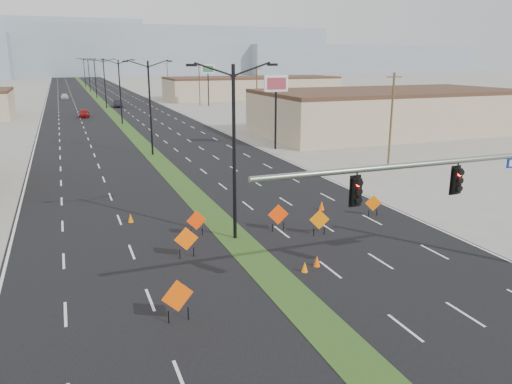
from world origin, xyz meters
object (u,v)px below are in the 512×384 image
object	(u,v)px
streetlight_0	(234,148)
car_left	(84,113)
pole_sign_east_near	(276,90)
cone_3	(131,218)
construction_sign_0	(178,297)
streetlight_6	(84,71)
streetlight_5	(89,74)
car_far	(65,97)
pole_sign_east_far	(208,72)
car_mid	(118,103)
cone_2	(322,206)
streetlight_4	(95,77)
construction_sign_2	(196,221)
construction_sign_3	(278,215)
streetlight_3	(105,82)
signal_mast	(489,186)
construction_sign_4	(319,221)
streetlight_2	(120,90)
cone_1	(317,261)
streetlight_1	(150,105)
construction_sign_1	(186,240)
construction_sign_5	(373,204)
cone_0	(305,267)

from	to	relation	value
streetlight_0	car_left	xyz separation A→B (m)	(-5.21, 68.10, -4.71)
streetlight_0	pole_sign_east_near	world-z (taller)	streetlight_0
car_left	cone_3	world-z (taller)	car_left
construction_sign_0	streetlight_6	bearing A→B (deg)	76.30
cone_3	streetlight_5	bearing A→B (deg)	87.72
car_far	pole_sign_east_far	distance (m)	43.06
car_mid	construction_sign_0	size ratio (longest dim) A/B	2.61
streetlight_0	cone_2	bearing A→B (deg)	23.00
streetlight_4	construction_sign_2	xyz separation A→B (m)	(-2.00, -110.77, -4.49)
car_far	streetlight_0	bearing A→B (deg)	-86.48
construction_sign_3	streetlight_3	bearing A→B (deg)	101.35
car_far	cone_2	world-z (taller)	car_far
signal_mast	streetlight_5	size ratio (longest dim) A/B	1.63
construction_sign_0	construction_sign_4	size ratio (longest dim) A/B	1.14
streetlight_3	streetlight_4	world-z (taller)	same
car_mid	pole_sign_east_near	bearing A→B (deg)	-76.71
cone_3	streetlight_2	bearing A→B (deg)	83.98
cone_1	streetlight_4	bearing A→B (deg)	91.26
streetlight_0	streetlight_1	world-z (taller)	same
construction_sign_2	construction_sign_4	world-z (taller)	construction_sign_4
streetlight_2	construction_sign_0	bearing A→B (deg)	-94.65
cone_1	construction_sign_0	bearing A→B (deg)	-159.70
construction_sign_1	cone_3	world-z (taller)	construction_sign_1
construction_sign_2	pole_sign_east_near	size ratio (longest dim) A/B	0.19
streetlight_3	construction_sign_1	world-z (taller)	streetlight_3
construction_sign_0	construction_sign_1	distance (m)	6.69
construction_sign_1	construction_sign_5	size ratio (longest dim) A/B	1.17
construction_sign_5	construction_sign_0	bearing A→B (deg)	-129.37
construction_sign_3	construction_sign_5	distance (m)	7.15
construction_sign_2	construction_sign_4	xyz separation A→B (m)	(6.86, -2.56, 0.03)
streetlight_6	signal_mast	bearing A→B (deg)	-87.25
streetlight_2	construction_sign_3	size ratio (longest dim) A/B	5.85
streetlight_0	construction_sign_5	bearing A→B (deg)	4.19
construction_sign_3	streetlight_0	bearing A→B (deg)	-164.65
construction_sign_0	construction_sign_4	distance (m)	12.24
car_mid	cone_1	world-z (taller)	car_mid
car_far	cone_1	world-z (taller)	car_far
construction_sign_5	streetlight_0	bearing A→B (deg)	-155.71
signal_mast	construction_sign_0	bearing A→B (deg)	172.82
streetlight_0	pole_sign_east_far	size ratio (longest dim) A/B	1.13
streetlight_1	cone_3	distance (m)	23.93
streetlight_2	pole_sign_east_near	world-z (taller)	streetlight_2
streetlight_1	streetlight_3	bearing A→B (deg)	90.00
construction_sign_5	cone_0	bearing A→B (deg)	-121.96
construction_sign_1	cone_2	distance (m)	11.94
streetlight_5	car_mid	size ratio (longest dim) A/B	2.09
streetlight_5	signal_mast	bearing A→B (deg)	-86.74
streetlight_1	streetlight_6	world-z (taller)	same
car_mid	construction_sign_1	bearing A→B (deg)	-91.61
cone_0	pole_sign_east_far	bearing A→B (deg)	77.17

